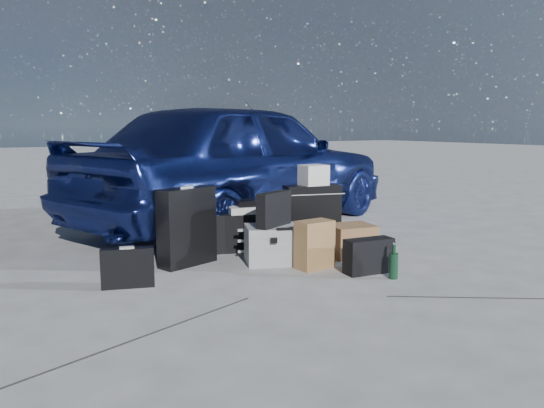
# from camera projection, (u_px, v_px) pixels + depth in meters

# --- Properties ---
(ground) EXTENTS (60.00, 60.00, 0.00)m
(ground) POSITION_uv_depth(u_px,v_px,m) (303.00, 278.00, 4.44)
(ground) COLOR beige
(ground) RESTS_ON ground
(car) EXTENTS (5.00, 3.30, 1.58)m
(car) POSITION_uv_depth(u_px,v_px,m) (242.00, 163.00, 6.74)
(car) COLOR navy
(car) RESTS_ON ground
(pelican_case) EXTENTS (0.59, 0.54, 0.35)m
(pelican_case) POSITION_uv_depth(u_px,v_px,m) (272.00, 244.00, 4.91)
(pelican_case) COLOR #A8AAAD
(pelican_case) RESTS_ON ground
(laptop_bag) EXTENTS (0.43, 0.27, 0.32)m
(laptop_bag) POSITION_uv_depth(u_px,v_px,m) (274.00, 209.00, 4.85)
(laptop_bag) COLOR black
(laptop_bag) RESTS_ON pelican_case
(briefcase) EXTENTS (0.41, 0.22, 0.32)m
(briefcase) POSITION_uv_depth(u_px,v_px,m) (128.00, 268.00, 4.15)
(briefcase) COLOR black
(briefcase) RESTS_ON ground
(suitcase_left) EXTENTS (0.58, 0.34, 0.71)m
(suitcase_left) POSITION_uv_depth(u_px,v_px,m) (187.00, 227.00, 4.81)
(suitcase_left) COLOR black
(suitcase_left) RESTS_ON ground
(suitcase_right) EXTENTS (0.59, 0.35, 0.67)m
(suitcase_right) POSITION_uv_depth(u_px,v_px,m) (312.00, 218.00, 5.33)
(suitcase_right) COLOR black
(suitcase_right) RESTS_ON ground
(white_carton) EXTENTS (0.26, 0.22, 0.20)m
(white_carton) POSITION_uv_depth(u_px,v_px,m) (314.00, 175.00, 5.28)
(white_carton) COLOR silver
(white_carton) RESTS_ON suitcase_right
(duffel_bag) EXTENTS (0.83, 0.54, 0.39)m
(duffel_bag) POSITION_uv_depth(u_px,v_px,m) (247.00, 231.00, 5.44)
(duffel_bag) COLOR black
(duffel_bag) RESTS_ON ground
(flat_box_white) EXTENTS (0.46, 0.39, 0.07)m
(flat_box_white) POSITION_uv_depth(u_px,v_px,m) (247.00, 209.00, 5.39)
(flat_box_white) COLOR silver
(flat_box_white) RESTS_ON duffel_bag
(flat_box_black) EXTENTS (0.31, 0.25, 0.06)m
(flat_box_black) POSITION_uv_depth(u_px,v_px,m) (249.00, 203.00, 5.38)
(flat_box_black) COLOR black
(flat_box_black) RESTS_ON flat_box_white
(kraft_bag) EXTENTS (0.33, 0.21, 0.43)m
(kraft_bag) POSITION_uv_depth(u_px,v_px,m) (314.00, 245.00, 4.71)
(kraft_bag) COLOR #A47347
(kraft_bag) RESTS_ON ground
(cardboard_box) EXTENTS (0.48, 0.44, 0.31)m
(cardboard_box) POSITION_uv_depth(u_px,v_px,m) (351.00, 241.00, 5.15)
(cardboard_box) COLOR brown
(cardboard_box) RESTS_ON ground
(messenger_bag) EXTENTS (0.45, 0.22, 0.30)m
(messenger_bag) POSITION_uv_depth(u_px,v_px,m) (369.00, 256.00, 4.56)
(messenger_bag) COLOR black
(messenger_bag) RESTS_ON ground
(green_bottle) EXTENTS (0.09, 0.09, 0.29)m
(green_bottle) POSITION_uv_depth(u_px,v_px,m) (394.00, 261.00, 4.39)
(green_bottle) COLOR black
(green_bottle) RESTS_ON ground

